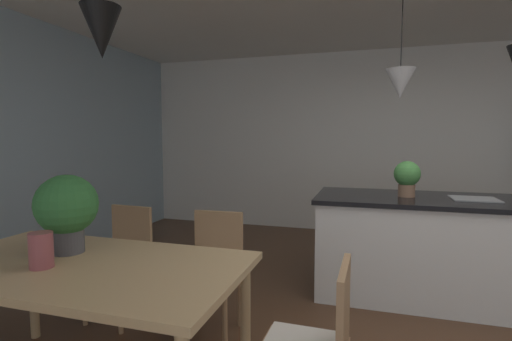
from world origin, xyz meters
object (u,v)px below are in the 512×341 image
object	(u,v)px
potted_plant_on_island	(407,176)
potted_plant_on_table	(67,208)
chair_far_right	(213,268)
chair_far_left	(122,258)
dining_table	(84,275)
kitchen_island	(449,248)
vase_on_dining_table	(41,250)

from	to	relation	value
potted_plant_on_island	potted_plant_on_table	distance (m)	2.71
chair_far_right	chair_far_left	xyz separation A→B (m)	(-0.78, -0.00, 0.00)
dining_table	chair_far_right	bearing A→B (deg)	64.88
dining_table	kitchen_island	bearing A→B (deg)	41.86
dining_table	chair_far_left	xyz separation A→B (m)	(-0.39, 0.83, -0.20)
chair_far_left	vase_on_dining_table	bearing A→B (deg)	-76.00
dining_table	chair_far_right	world-z (taller)	chair_far_right
chair_far_right	potted_plant_on_island	world-z (taller)	potted_plant_on_island
kitchen_island	potted_plant_on_island	size ratio (longest dim) A/B	7.21
chair_far_left	vase_on_dining_table	xyz separation A→B (m)	(0.24, -0.96, 0.37)
chair_far_left	vase_on_dining_table	distance (m)	1.06
chair_far_left	kitchen_island	size ratio (longest dim) A/B	0.38
chair_far_right	vase_on_dining_table	xyz separation A→B (m)	(-0.54, -0.96, 0.37)
chair_far_right	kitchen_island	size ratio (longest dim) A/B	0.38
potted_plant_on_island	chair_far_right	bearing A→B (deg)	-141.92
dining_table	kitchen_island	xyz separation A→B (m)	(2.16, 1.94, -0.22)
chair_far_left	potted_plant_on_island	world-z (taller)	potted_plant_on_island
dining_table	vase_on_dining_table	distance (m)	0.26
chair_far_right	chair_far_left	world-z (taller)	same
kitchen_island	vase_on_dining_table	world-z (taller)	vase_on_dining_table
chair_far_left	potted_plant_on_island	bearing A→B (deg)	26.74
potted_plant_on_table	vase_on_dining_table	world-z (taller)	potted_plant_on_table
dining_table	chair_far_right	distance (m)	0.94
kitchen_island	potted_plant_on_island	distance (m)	0.72
chair_far_right	potted_plant_on_island	xyz separation A→B (m)	(1.40, 1.10, 0.61)
potted_plant_on_table	chair_far_right	bearing A→B (deg)	49.63
potted_plant_on_table	kitchen_island	bearing A→B (deg)	37.36
chair_far_left	potted_plant_on_table	bearing A→B (deg)	-76.21
dining_table	vase_on_dining_table	xyz separation A→B (m)	(-0.15, -0.13, 0.16)
chair_far_left	potted_plant_on_table	size ratio (longest dim) A/B	1.89
chair_far_left	kitchen_island	xyz separation A→B (m)	(2.55, 1.10, -0.01)
chair_far_left	potted_plant_on_table	distance (m)	0.91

